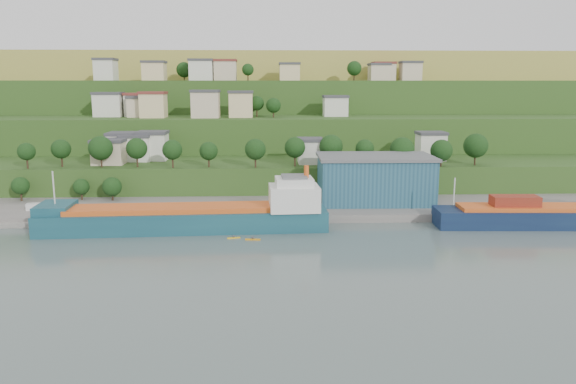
{
  "coord_description": "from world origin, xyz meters",
  "views": [
    {
      "loc": [
        4.85,
        -118.86,
        33.98
      ],
      "look_at": [
        10.05,
        15.0,
        7.96
      ],
      "focal_mm": 35.0,
      "sensor_mm": 36.0,
      "label": 1
    }
  ],
  "objects_px": {
    "cargo_ship_near": "(194,219)",
    "caravan": "(38,208)",
    "cargo_ship_far": "(560,217)",
    "kayak_orange": "(253,239)",
    "warehouse": "(375,178)"
  },
  "relations": [
    {
      "from": "cargo_ship_near",
      "to": "kayak_orange",
      "type": "relative_size",
      "value": 19.65
    },
    {
      "from": "kayak_orange",
      "to": "warehouse",
      "type": "bearing_deg",
      "value": 47.77
    },
    {
      "from": "caravan",
      "to": "kayak_orange",
      "type": "distance_m",
      "value": 60.68
    },
    {
      "from": "cargo_ship_near",
      "to": "warehouse",
      "type": "xyz_separation_m",
      "value": [
        46.64,
        21.44,
        5.7
      ]
    },
    {
      "from": "caravan",
      "to": "kayak_orange",
      "type": "relative_size",
      "value": 1.55
    },
    {
      "from": "caravan",
      "to": "kayak_orange",
      "type": "xyz_separation_m",
      "value": [
        55.85,
        -23.61,
        -2.19
      ]
    },
    {
      "from": "warehouse",
      "to": "caravan",
      "type": "relative_size",
      "value": 5.9
    },
    {
      "from": "cargo_ship_far",
      "to": "warehouse",
      "type": "bearing_deg",
      "value": 155.46
    },
    {
      "from": "cargo_ship_near",
      "to": "warehouse",
      "type": "bearing_deg",
      "value": 22.0
    },
    {
      "from": "cargo_ship_far",
      "to": "kayak_orange",
      "type": "height_order",
      "value": "cargo_ship_far"
    },
    {
      "from": "cargo_ship_near",
      "to": "cargo_ship_far",
      "type": "xyz_separation_m",
      "value": [
        87.81,
        0.41,
        -0.36
      ]
    },
    {
      "from": "kayak_orange",
      "to": "cargo_ship_near",
      "type": "bearing_deg",
      "value": 152.75
    },
    {
      "from": "kayak_orange",
      "to": "cargo_ship_far",
      "type": "bearing_deg",
      "value": 12.09
    },
    {
      "from": "warehouse",
      "to": "caravan",
      "type": "height_order",
      "value": "warehouse"
    },
    {
      "from": "cargo_ship_near",
      "to": "caravan",
      "type": "height_order",
      "value": "cargo_ship_near"
    }
  ]
}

